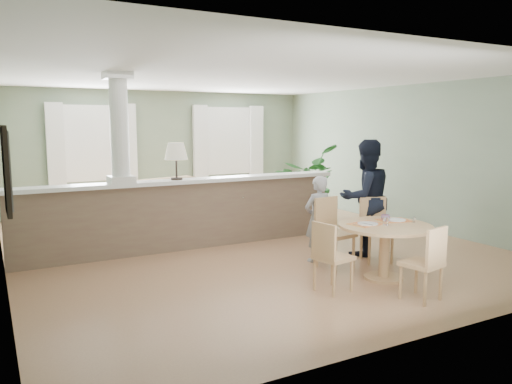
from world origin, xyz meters
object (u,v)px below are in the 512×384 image
dining_table (385,236)px  child_person (318,219)px  chair_far_boy (332,229)px  chair_near (427,260)px  man_person (365,198)px  sofa (154,206)px  houseplant (306,183)px  chair_far_man (375,226)px  chair_side (330,254)px

dining_table → child_person: child_person is taller
dining_table → chair_far_boy: chair_far_boy is taller
dining_table → chair_near: bearing=-100.3°
chair_near → man_person: (0.73, 1.90, 0.40)m
sofa → dining_table: (1.70, -4.27, 0.11)m
houseplant → dining_table: size_ratio=1.32×
chair_far_man → chair_side: bearing=-129.7°
houseplant → man_person: 2.79m
chair_side → man_person: (1.50, 1.14, 0.41)m
child_person → chair_near: bearing=89.2°
chair_far_boy → dining_table: bearing=-81.3°
houseplant → child_person: houseplant is taller
dining_table → chair_far_boy: bearing=106.6°
child_person → man_person: (0.84, -0.03, 0.25)m
sofa → houseplant: (3.04, -0.52, 0.32)m
chair_near → child_person: 1.94m
chair_far_man → dining_table: bearing=-103.5°
houseplant → chair_side: (-2.26, -3.82, -0.31)m
sofa → child_person: bearing=-81.6°
chair_side → man_person: man_person is taller
houseplant → dining_table: bearing=-109.7°
chair_side → child_person: bearing=-39.9°
chair_side → chair_near: bearing=-145.2°
sofa → chair_far_man: (2.20, -3.54, 0.05)m
sofa → child_person: (1.45, -3.17, 0.16)m
sofa → chair_far_man: bearing=-74.2°
dining_table → child_person: size_ratio=0.95×
chair_near → chair_side: (-0.77, 0.76, -0.01)m
chair_far_boy → chair_side: bearing=-136.1°
houseplant → chair_near: houseplant is taller
houseplant → chair_far_boy: size_ratio=1.61×
dining_table → sofa: bearing=111.7°
sofa → chair_side: size_ratio=3.71×
dining_table → chair_far_boy: (-0.24, 0.79, -0.04)m
houseplant → chair_far_man: bearing=-105.7°
dining_table → man_person: man_person is taller
chair_near → chair_far_boy: bearing=-97.9°
man_person → sofa: bearing=-49.8°
sofa → chair_far_man: 4.16m
dining_table → child_person: bearing=103.2°
chair_far_boy → chair_far_man: chair_far_boy is taller
chair_side → chair_far_man: bearing=-70.7°
chair_far_man → chair_near: size_ratio=1.07×
man_person → chair_near: bearing=73.6°
chair_near → man_person: bearing=-122.0°
sofa → man_person: size_ratio=1.79×
chair_far_man → man_person: 0.50m
chair_near → dining_table: bearing=-111.1°
chair_near → child_person: (-0.11, 1.93, 0.15)m
houseplant → child_person: bearing=-121.1°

